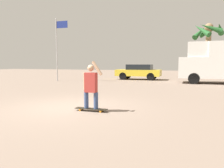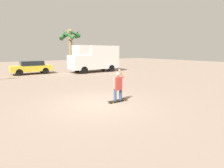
{
  "view_description": "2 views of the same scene",
  "coord_description": "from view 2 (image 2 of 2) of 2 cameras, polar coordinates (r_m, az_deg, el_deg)",
  "views": [
    {
      "loc": [
        3.83,
        -6.55,
        1.52
      ],
      "look_at": [
        1.35,
        0.63,
        0.79
      ],
      "focal_mm": 35.0,
      "sensor_mm": 36.0,
      "label": 1
    },
    {
      "loc": [
        -3.93,
        -6.95,
        2.45
      ],
      "look_at": [
        0.93,
        0.13,
        0.83
      ],
      "focal_mm": 28.0,
      "sensor_mm": 36.0,
      "label": 2
    }
  ],
  "objects": [
    {
      "name": "ground_plane",
      "position": [
        8.34,
        -4.8,
        -6.4
      ],
      "size": [
        80.0,
        80.0,
        0.0
      ],
      "primitive_type": "plane",
      "color": "gray"
    },
    {
      "name": "skateboard",
      "position": [
        8.58,
        1.91,
        -5.39
      ],
      "size": [
        1.06,
        0.23,
        0.09
      ],
      "color": "black",
      "rests_on": "ground_plane"
    },
    {
      "name": "person_skateboarder",
      "position": [
        8.4,
        1.94,
        -0.28
      ],
      "size": [
        0.65,
        0.22,
        1.51
      ],
      "color": "#384C7A",
      "rests_on": "skateboard"
    },
    {
      "name": "camper_van",
      "position": [
        21.01,
        -5.62,
        8.53
      ],
      "size": [
        5.78,
        2.27,
        3.08
      ],
      "color": "black",
      "rests_on": "ground_plane"
    },
    {
      "name": "parked_car_yellow",
      "position": [
        20.81,
        -24.82,
        5.06
      ],
      "size": [
        4.08,
        1.85,
        1.4
      ],
      "color": "black",
      "rests_on": "ground_plane"
    },
    {
      "name": "palm_tree_near_van",
      "position": [
        26.58,
        -13.51,
        14.38
      ],
      "size": [
        3.18,
        3.25,
        5.59
      ],
      "color": "#8E704C",
      "rests_on": "ground_plane"
    }
  ]
}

